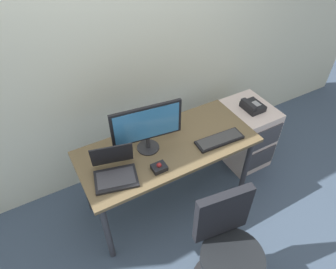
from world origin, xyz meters
name	(u,v)px	position (x,y,z in m)	size (l,w,h in m)	color
ground_plane	(168,199)	(0.00, 0.00, 0.00)	(8.00, 8.00, 0.00)	#3B4A5D
back_wall	(128,37)	(0.00, 0.68, 1.40)	(6.00, 0.10, 2.80)	beige
desk	(168,153)	(0.00, 0.00, 0.65)	(1.48, 0.65, 0.73)	brown
file_cabinet	(245,134)	(0.99, 0.11, 0.34)	(0.42, 0.53, 0.68)	beige
desk_phone	(252,106)	(0.98, 0.09, 0.72)	(0.17, 0.20, 0.09)	black
office_chair	(227,253)	(-0.01, -0.87, 0.41)	(0.52, 0.52, 0.92)	black
monitor_main	(147,126)	(-0.16, 0.05, 0.97)	(0.56, 0.18, 0.41)	#262628
keyboard	(219,140)	(0.40, -0.16, 0.75)	(0.42, 0.16, 0.03)	black
laptop	(115,170)	(-0.49, -0.08, 0.79)	(0.37, 0.35, 0.23)	black
trackball_mouse	(159,167)	(-0.18, -0.19, 0.76)	(0.11, 0.09, 0.07)	black
coffee_mug	(173,124)	(0.14, 0.16, 0.79)	(0.10, 0.09, 0.10)	silver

